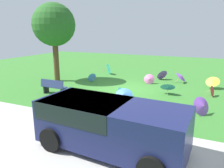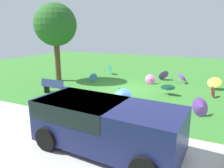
% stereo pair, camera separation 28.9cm
% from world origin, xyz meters
% --- Properties ---
extents(ground, '(40.00, 40.00, 0.00)m').
position_xyz_m(ground, '(0.00, 0.00, 0.00)').
color(ground, '#387A2D').
extents(road_strip, '(40.00, 4.23, 0.01)m').
position_xyz_m(road_strip, '(0.00, 7.11, 0.00)').
color(road_strip, '#B2AFA8').
rests_on(road_strip, ground).
extents(van_dark, '(4.71, 2.37, 1.53)m').
position_xyz_m(van_dark, '(-1.96, 6.85, 0.91)').
color(van_dark, '#191E4C').
rests_on(van_dark, ground).
extents(park_bench, '(1.61, 0.51, 0.90)m').
position_xyz_m(park_bench, '(3.44, 2.74, 0.47)').
color(park_bench, navy).
rests_on(park_bench, ground).
extents(shade_tree, '(3.03, 3.03, 5.60)m').
position_xyz_m(shade_tree, '(5.50, -0.23, 4.04)').
color(shade_tree, brown).
rests_on(shade_tree, ground).
extents(parasol_red_0, '(0.62, 0.68, 0.65)m').
position_xyz_m(parasol_red_0, '(-5.15, -0.60, 0.32)').
color(parasol_red_0, tan).
rests_on(parasol_red_0, ground).
extents(parasol_pink_0, '(0.81, 0.73, 0.72)m').
position_xyz_m(parasol_pink_0, '(-1.07, -2.06, 0.36)').
color(parasol_pink_0, tan).
rests_on(parasol_pink_0, ground).
extents(parasol_blue_0, '(0.73, 0.72, 0.66)m').
position_xyz_m(parasol_blue_0, '(3.04, -1.11, 0.33)').
color(parasol_blue_0, tan).
rests_on(parasol_blue_0, ground).
extents(parasol_teal_0, '(0.95, 0.93, 0.93)m').
position_xyz_m(parasol_teal_0, '(2.99, -4.15, 0.47)').
color(parasol_teal_0, tan).
rests_on(parasol_teal_0, ground).
extents(parasol_purple_0, '(0.99, 1.00, 0.81)m').
position_xyz_m(parasol_purple_0, '(-1.58, -3.88, 0.40)').
color(parasol_purple_0, tan).
rests_on(parasol_purple_0, ground).
extents(parasol_purple_1, '(0.97, 0.98, 0.85)m').
position_xyz_m(parasol_purple_1, '(-4.66, 2.65, 0.42)').
color(parasol_purple_1, tan).
rests_on(parasol_purple_1, ground).
extents(parasol_purple_2, '(0.82, 0.89, 0.81)m').
position_xyz_m(parasol_purple_2, '(-3.10, -3.30, 0.48)').
color(parasol_purple_2, tan).
rests_on(parasol_purple_2, ground).
extents(parasol_blue_1, '(0.98, 0.91, 0.82)m').
position_xyz_m(parasol_blue_1, '(-2.69, -0.02, 0.50)').
color(parasol_blue_1, tan).
rests_on(parasol_blue_1, ground).
extents(parasol_blue_2, '(1.08, 0.99, 0.85)m').
position_xyz_m(parasol_blue_2, '(-0.94, 2.66, 0.48)').
color(parasol_blue_2, tan).
rests_on(parasol_blue_2, ground).
extents(parasol_teal_2, '(0.63, 0.64, 0.60)m').
position_xyz_m(parasol_teal_2, '(-0.44, 1.57, 0.30)').
color(parasol_teal_2, tan).
rests_on(parasol_teal_2, ground).
extents(parasol_yellow_1, '(1.02, 0.96, 0.85)m').
position_xyz_m(parasol_yellow_1, '(-5.13, -2.44, 0.52)').
color(parasol_yellow_1, tan).
rests_on(parasol_yellow_1, ground).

